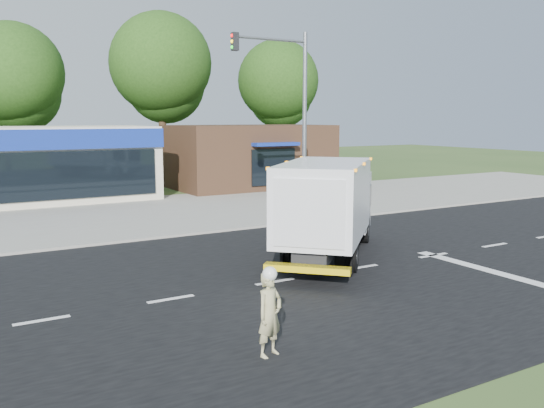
# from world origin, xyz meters

# --- Properties ---
(ground) EXTENTS (120.00, 120.00, 0.00)m
(ground) POSITION_xyz_m (0.00, 0.00, 0.00)
(ground) COLOR #385123
(ground) RESTS_ON ground
(road_asphalt) EXTENTS (60.00, 14.00, 0.02)m
(road_asphalt) POSITION_xyz_m (0.00, 0.00, 0.00)
(road_asphalt) COLOR black
(road_asphalt) RESTS_ON ground
(sidewalk) EXTENTS (60.00, 2.40, 0.12)m
(sidewalk) POSITION_xyz_m (0.00, 8.20, 0.06)
(sidewalk) COLOR gray
(sidewalk) RESTS_ON ground
(parking_apron) EXTENTS (60.00, 9.00, 0.02)m
(parking_apron) POSITION_xyz_m (0.00, 14.00, 0.01)
(parking_apron) COLOR gray
(parking_apron) RESTS_ON ground
(lane_markings) EXTENTS (55.20, 7.00, 0.01)m
(lane_markings) POSITION_xyz_m (1.35, -1.35, 0.02)
(lane_markings) COLOR silver
(lane_markings) RESTS_ON road_asphalt
(ems_box_truck) EXTENTS (6.58, 6.55, 3.15)m
(ems_box_truck) POSITION_xyz_m (-0.17, 1.46, 1.82)
(ems_box_truck) COLOR black
(ems_box_truck) RESTS_ON ground
(emergency_worker) EXTENTS (0.68, 0.55, 1.73)m
(emergency_worker) POSITION_xyz_m (-5.60, -4.17, 0.85)
(emergency_worker) COLOR tan
(emergency_worker) RESTS_ON ground
(brown_storefront) EXTENTS (10.00, 6.70, 4.00)m
(brown_storefront) POSITION_xyz_m (7.00, 19.98, 2.00)
(brown_storefront) COLOR #382316
(brown_storefront) RESTS_ON ground
(traffic_signal_pole) EXTENTS (3.51, 0.25, 8.00)m
(traffic_signal_pole) POSITION_xyz_m (2.35, 7.60, 4.92)
(traffic_signal_pole) COLOR gray
(traffic_signal_pole) RESTS_ON ground
(background_trees) EXTENTS (36.77, 7.39, 12.10)m
(background_trees) POSITION_xyz_m (-0.85, 28.16, 7.38)
(background_trees) COLOR #332114
(background_trees) RESTS_ON ground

